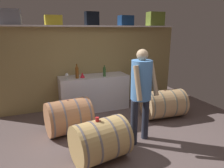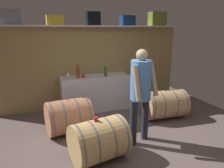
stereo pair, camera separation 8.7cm
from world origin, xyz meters
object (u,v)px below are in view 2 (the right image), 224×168
object	(u,v)px
wine_barrel_flank	(165,104)
work_cabinet	(95,92)
wine_barrel_far	(69,116)
wine_bottle_green	(105,71)
wine_glass	(68,75)
tasting_cup	(96,119)
winemaker_pouring	(141,87)
toolcase_olive	(157,19)
wine_barrel_near	(99,140)
toolcase_grey	(12,17)
red_funnel	(83,75)
toolcase_navy	(127,21)
toolcase_black	(93,19)
toolcase_yellow	(55,20)
wine_bottle_amber	(78,72)

from	to	relation	value
wine_barrel_flank	work_cabinet	bearing A→B (deg)	146.64
work_cabinet	wine_barrel_far	xyz separation A→B (m)	(-0.81, -0.99, -0.10)
wine_bottle_green	wine_glass	bearing A→B (deg)	177.59
wine_barrel_flank	tasting_cup	distance (m)	2.16
wine_barrel_far	winemaker_pouring	world-z (taller)	winemaker_pouring
wine_barrel_far	tasting_cup	size ratio (longest dim) A/B	15.17
toolcase_olive	wine_barrel_near	size ratio (longest dim) A/B	0.46
toolcase_grey	toolcase_olive	world-z (taller)	toolcase_olive
wine_glass	red_funnel	bearing A→B (deg)	5.66
wine_barrel_far	wine_barrel_flank	world-z (taller)	wine_barrel_far
work_cabinet	wine_barrel_far	size ratio (longest dim) A/B	1.86
toolcase_navy	wine_barrel_near	distance (m)	3.23
toolcase_black	winemaker_pouring	xyz separation A→B (m)	(0.28, -1.97, -1.19)
toolcase_grey	wine_barrel_flank	world-z (taller)	toolcase_grey
toolcase_yellow	wine_glass	world-z (taller)	toolcase_yellow
toolcase_olive	toolcase_black	bearing A→B (deg)	-177.45
toolcase_navy	wine_barrel_flank	xyz separation A→B (m)	(0.41, -1.25, -1.86)
wine_barrel_flank	winemaker_pouring	size ratio (longest dim) A/B	0.58
toolcase_black	tasting_cup	world-z (taller)	toolcase_black
red_funnel	tasting_cup	bearing A→B (deg)	-97.13
winemaker_pouring	wine_glass	bearing A→B (deg)	-78.58
wine_barrel_near	work_cabinet	bearing A→B (deg)	65.74
wine_barrel_near	wine_barrel_far	distance (m)	1.08
toolcase_olive	wine_bottle_green	world-z (taller)	toolcase_olive
wine_barrel_far	winemaker_pouring	bearing A→B (deg)	-42.60
wine_barrel_far	tasting_cup	distance (m)	1.13
wine_barrel_far	wine_barrel_flank	bearing A→B (deg)	-9.38
wine_glass	wine_barrel_flank	size ratio (longest dim) A/B	0.15
toolcase_yellow	toolcase_olive	xyz separation A→B (m)	(2.64, 0.00, 0.07)
toolcase_olive	wine_barrel_flank	distance (m)	2.33
red_funnel	toolcase_navy	bearing A→B (deg)	12.81
tasting_cup	toolcase_olive	bearing A→B (deg)	43.54
toolcase_black	red_funnel	bearing A→B (deg)	-144.08
toolcase_black	toolcase_olive	bearing A→B (deg)	-3.29
wine_barrel_near	toolcase_olive	bearing A→B (deg)	33.71
toolcase_yellow	wine_bottle_amber	world-z (taller)	toolcase_yellow
toolcase_navy	red_funnel	world-z (taller)	toolcase_navy
wine_bottle_green	wine_barrel_far	bearing A→B (deg)	-141.00
toolcase_grey	wine_glass	size ratio (longest dim) A/B	2.83
work_cabinet	wine_bottle_green	world-z (taller)	wine_bottle_green
toolcase_yellow	toolcase_black	world-z (taller)	toolcase_black
toolcase_yellow	wine_glass	size ratio (longest dim) A/B	2.51
wine_glass	red_funnel	world-z (taller)	wine_glass
wine_bottle_green	wine_barrel_near	bearing A→B (deg)	-111.23
toolcase_black	winemaker_pouring	size ratio (longest dim) A/B	0.19
work_cabinet	wine_bottle_amber	distance (m)	0.73
toolcase_black	wine_bottle_amber	world-z (taller)	toolcase_black
wine_barrel_near	wine_barrel_far	xyz separation A→B (m)	(-0.30, 1.04, 0.01)
toolcase_grey	wine_barrel_flank	size ratio (longest dim) A/B	0.43
wine_bottle_green	wine_barrel_flank	size ratio (longest dim) A/B	0.28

